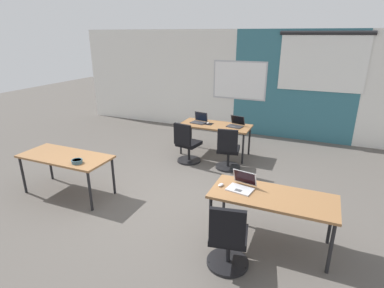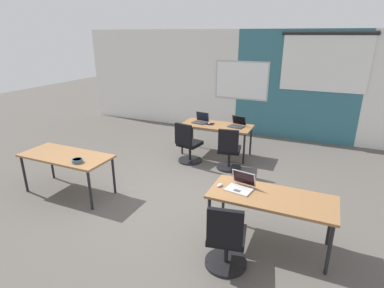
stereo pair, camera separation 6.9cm
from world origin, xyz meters
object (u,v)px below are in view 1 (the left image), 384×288
Objects in this scene: laptop_near_right_inner at (242,185)px; chair_near_right_inner at (228,242)px; laptop_far_right at (236,124)px; chair_far_right at (228,152)px; chair_far_left at (187,146)px; desk_near_right at (273,200)px; desk_near_left at (66,159)px; mouse_far_left at (208,123)px; desk_far_center at (215,127)px; laptop_far_left at (199,120)px; snack_bowl at (77,161)px; mouse_near_right_inner at (221,185)px.

chair_near_right_inner is (0.04, -0.72, -0.39)m from laptop_near_right_inner.
laptop_far_right reaches higher than chair_far_right.
chair_far_right is at bearing -170.27° from chair_far_left.
desk_near_right is 4.23× the size of laptop_far_right.
mouse_far_left reaches higher than desk_near_left.
desk_near_left is 1.00× the size of desk_far_center.
desk_far_center is at bearing 125.08° from laptop_near_right_inner.
desk_near_right is 1.00× the size of desk_far_center.
chair_far_right is 2.91m from chair_near_right_inner.
desk_far_center is at bearing -79.28° from chair_near_right_inner.
chair_near_right_inner is (1.37, -3.49, -0.28)m from desk_far_center.
chair_near_right_inner is at bearing -77.00° from laptop_near_right_inner.
desk_far_center is at bearing -162.74° from laptop_far_right.
chair_far_right is (0.94, -0.73, -0.39)m from laptop_far_left.
desk_near_left is 0.47m from snack_bowl.
laptop_far_right is at bearing 7.12° from desk_far_center.
laptop_far_left is at bearing 173.22° from mouse_far_left.
snack_bowl is (-1.32, -2.97, 0.10)m from desk_far_center.
desk_near_right is 3.14m from laptop_far_right.
desk_far_center is at bearing 122.01° from desk_near_right.
mouse_near_right_inner is at bearing -0.23° from desk_near_left.
laptop_near_right_inner reaches higher than mouse_near_right_inner.
desk_near_left is at bearing -169.96° from laptop_near_right_inner.
mouse_near_right_inner is at bearing -54.23° from laptop_far_left.
laptop_far_left is 0.23m from mouse_far_left.
mouse_far_left is 0.11× the size of chair_near_right_inner.
laptop_far_right is 0.41× the size of chair_near_right_inner.
laptop_far_right is 0.41× the size of chair_far_right.
chair_near_right_inner is (3.12, -0.69, -0.28)m from desk_near_left.
chair_far_left reaches higher than desk_far_center.
laptop_far_right is 0.86m from chair_far_right.
laptop_far_left is at bearing 176.99° from desk_far_center.
desk_far_center is at bearing 110.47° from mouse_near_right_inner.
chair_near_right_inner reaches higher than mouse_near_right_inner.
laptop_far_left reaches higher than desk_near_left.
mouse_far_left is at bearing 60.66° from desk_near_left.
desk_far_center is 9.01× the size of snack_bowl.
mouse_far_left is 0.64m from laptop_far_right.
laptop_far_right is at bearing 116.49° from laptop_near_right_inner.
mouse_far_left is 3.83m from chair_near_right_inner.
mouse_far_left is 0.82m from chair_far_left.
desk_near_right is at bearing -55.38° from mouse_far_left.
laptop_near_right_inner is at bearing -97.22° from chair_near_right_inner.
snack_bowl is at bearing -21.58° from chair_near_right_inner.
chair_far_right reaches higher than desk_near_left.
mouse_near_right_inner is (-0.70, -0.01, 0.08)m from desk_near_right.
laptop_near_right_inner reaches higher than desk_near_right.
mouse_far_left is (0.23, -0.03, -0.03)m from laptop_far_left.
chair_near_right_inner is (1.78, -3.51, -0.39)m from laptop_far_left.
snack_bowl reaches higher than desk_far_center.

